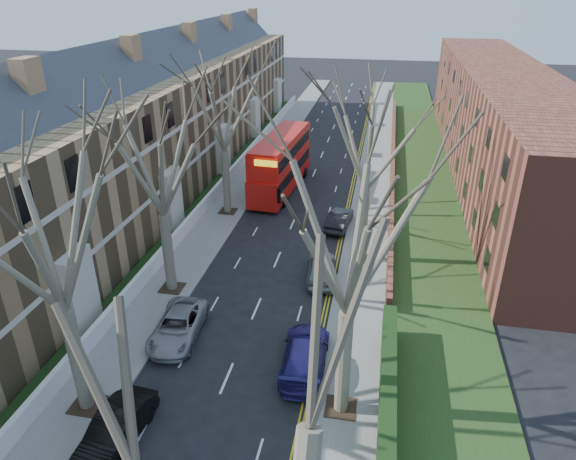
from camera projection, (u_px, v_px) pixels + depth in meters
The scene contains 17 objects.
pavement_left at pixel (256, 168), 52.57m from camera, with size 3.00×102.00×0.12m, color slate.
pavement_right at pixel (375, 176), 50.54m from camera, with size 3.00×102.00×0.12m, color slate.
terrace_left at pixel (147, 133), 44.40m from camera, with size 9.70×78.00×13.60m.
flats_right at pixel (499, 122), 49.94m from camera, with size 13.97×54.00×10.00m.
front_wall_left at pixel (216, 191), 45.56m from camera, with size 0.30×78.00×1.00m.
grass_verge_right at pixel (421, 178), 49.74m from camera, with size 6.00×102.00×0.06m.
tree_left_mid at pixel (44, 218), 19.26m from camera, with size 10.50×10.50×14.71m.
tree_left_far at pixel (156, 148), 28.20m from camera, with size 10.15×10.15×14.22m.
tree_left_dist at pixel (221, 97), 38.63m from camera, with size 10.50×10.50×14.71m.
tree_right_mid at pixel (352, 220), 19.09m from camera, with size 10.50×10.50×14.71m.
tree_right_far at pixel (370, 130), 31.56m from camera, with size 10.15×10.15×14.22m.
double_decker_bus at pixel (281, 164), 46.47m from camera, with size 3.63×12.05×4.94m.
car_left_mid at pixel (115, 430), 21.32m from camera, with size 1.61×4.63×1.52m, color black.
car_left_far at pixel (178, 326), 27.77m from camera, with size 2.34×5.07×1.41m, color gray.
car_right_near at pixel (305, 354), 25.56m from camera, with size 2.22×5.47×1.59m, color navy.
car_right_mid at pixel (321, 268), 33.20m from camera, with size 1.84×4.58×1.56m, color gray.
car_right_far at pixel (339, 219), 40.02m from camera, with size 1.50×4.30×1.42m, color black.
Camera 1 is at (6.61, -9.42, 17.68)m, focal length 32.00 mm.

